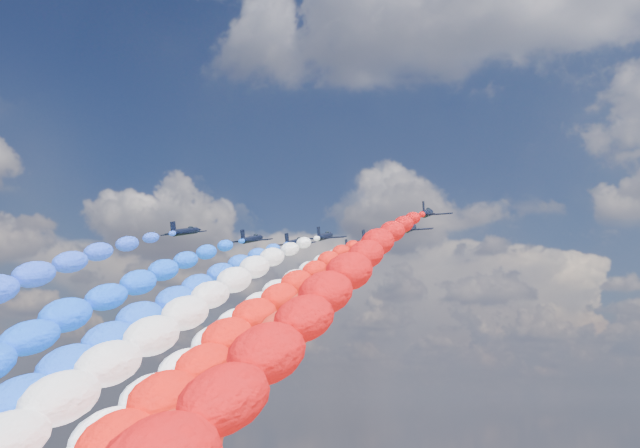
% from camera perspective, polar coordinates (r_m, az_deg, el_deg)
% --- Properties ---
extents(jet_0, '(10.14, 13.36, 5.95)m').
position_cam_1_polar(jet_0, '(158.89, -10.02, -0.56)').
color(jet_0, black).
extents(jet_1, '(9.60, 12.98, 5.95)m').
position_cam_1_polar(jet_1, '(164.65, -5.12, -1.13)').
color(jet_1, black).
extents(trail_1, '(6.69, 109.09, 50.18)m').
position_cam_1_polar(trail_1, '(112.51, -16.95, -7.17)').
color(trail_1, '#1154FB').
extents(jet_2, '(10.06, 13.31, 5.95)m').
position_cam_1_polar(jet_2, '(167.58, -1.86, -1.38)').
color(jet_2, black).
extents(trail_2, '(6.69, 109.09, 50.18)m').
position_cam_1_polar(trail_2, '(113.67, -11.94, -7.50)').
color(trail_2, blue).
extents(jet_3, '(9.78, 13.11, 5.95)m').
position_cam_1_polar(jet_3, '(161.23, 0.35, -0.94)').
color(jet_3, black).
extents(trail_3, '(6.69, 109.09, 50.18)m').
position_cam_1_polar(trail_3, '(106.24, -9.22, -7.26)').
color(trail_3, white).
extents(jet_4, '(10.09, 13.32, 5.95)m').
position_cam_1_polar(jet_4, '(174.05, 2.30, -1.81)').
color(jet_4, black).
extents(trail_4, '(6.69, 109.09, 50.18)m').
position_cam_1_polar(trail_4, '(118.27, -5.32, -7.91)').
color(trail_4, white).
extents(jet_5, '(9.42, 12.85, 5.95)m').
position_cam_1_polar(jet_5, '(164.47, 3.69, -1.14)').
color(jet_5, black).
extents(trail_5, '(6.69, 109.09, 50.18)m').
position_cam_1_polar(trail_5, '(108.09, -3.89, -7.49)').
color(trail_5, red).
extents(jet_6, '(9.75, 13.09, 5.95)m').
position_cam_1_polar(jet_6, '(154.49, 6.70, -0.32)').
color(jet_6, black).
extents(trail_6, '(6.69, 109.09, 50.18)m').
position_cam_1_polar(trail_6, '(96.96, 0.09, -6.91)').
color(trail_6, red).
extents(jet_7, '(9.98, 13.25, 5.95)m').
position_cam_1_polar(jet_7, '(142.16, 7.97, 0.80)').
color(jet_7, black).
extents(trail_7, '(6.69, 109.09, 50.18)m').
position_cam_1_polar(trail_7, '(84.08, 1.27, -6.02)').
color(trail_7, red).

